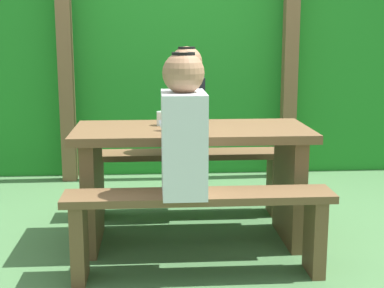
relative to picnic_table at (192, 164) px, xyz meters
name	(u,v)px	position (x,y,z in m)	size (l,w,h in m)	color
ground_plane	(192,241)	(0.00, 0.00, -0.49)	(12.00, 12.00, 0.00)	#436F40
hedge_backdrop	(176,75)	(0.00, 2.23, 0.37)	(6.40, 1.05, 1.71)	#1F7D23
pergola_post_left	(66,64)	(-0.96, 1.54, 0.52)	(0.12, 0.12, 2.01)	brown
pergola_post_right	(290,63)	(0.96, 1.54, 0.52)	(0.12, 0.12, 2.01)	brown
picnic_table	(192,164)	(0.00, 0.00, 0.00)	(1.40, 0.64, 0.71)	brown
bench_near	(199,217)	(0.00, -0.51, -0.16)	(1.40, 0.24, 0.46)	brown
bench_far	(187,170)	(0.00, 0.51, -0.16)	(1.40, 0.24, 0.46)	brown
person_white_shirt	(184,129)	(-0.08, -0.51, 0.30)	(0.25, 0.35, 0.72)	silver
person_black_coat	(186,104)	(0.00, 0.51, 0.30)	(0.25, 0.35, 0.72)	black
drinking_glass	(162,118)	(-0.17, 0.09, 0.27)	(0.07, 0.07, 0.09)	silver
bottle_left	(177,114)	(-0.09, -0.09, 0.32)	(0.06, 0.06, 0.23)	silver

